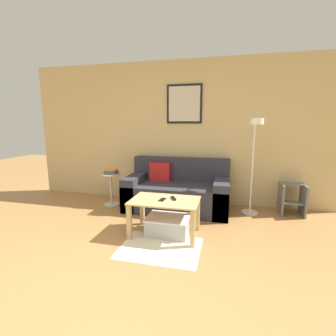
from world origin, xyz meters
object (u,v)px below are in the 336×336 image
Objects in this scene: storage_bin at (168,225)px; book_stack at (111,172)px; step_stool at (292,198)px; cell_phone at (162,200)px; couch at (177,192)px; side_table at (111,186)px; remote_control at (173,198)px; coffee_table at (165,207)px; floor_lamp at (254,153)px.

book_stack is at bearing 144.18° from storage_bin.
storage_bin is at bearing -146.62° from step_stool.
step_stool reaches higher than cell_phone.
couch is 1.02m from storage_bin.
side_table reaches higher than step_stool.
couch is 1.01m from remote_control.
coffee_table is 3.39× the size of book_stack.
couch is 1.04m from coffee_table.
book_stack is (0.01, 0.01, 0.27)m from side_table.
floor_lamp is 1.62m from cell_phone.
coffee_table is 1.55m from side_table.
coffee_table reaches higher than storage_bin.
floor_lamp is 2.48m from side_table.
couch is 1.06m from cell_phone.
storage_bin is 2.17× the size of book_stack.
couch is 6.64× the size of book_stack.
floor_lamp is (1.20, -0.07, 0.71)m from couch.
floor_lamp reaches higher than book_stack.
book_stack is at bearing 147.98° from cell_phone.
side_table reaches higher than cell_phone.
side_table is at bearing -179.29° from floor_lamp.
side_table is (-1.27, 0.90, 0.22)m from storage_bin.
couch is at bearing 4.91° from side_table.
cell_phone is (-0.13, -0.07, -0.01)m from remote_control.
step_stool is at bearing 5.04° from side_table.
step_stool is at bearing 20.27° from floor_lamp.
book_stack is 3.06m from step_stool.
couch reaches higher than cell_phone.
step_stool is (1.85, 0.17, -0.03)m from couch.
couch is 3.05× the size of storage_bin.
remote_control is at bearing -139.40° from floor_lamp.
floor_lamp is 2.42m from book_stack.
remote_control reaches higher than cell_phone.
book_stack is (-1.23, 0.95, 0.23)m from coffee_table.
storage_bin is at bearing -35.27° from side_table.
remote_control is (1.34, -0.88, 0.15)m from side_table.
couch is at bearing -174.88° from step_stool.
cell_phone is 2.21m from step_stool.
step_stool is (1.77, 1.17, 0.15)m from storage_bin.
remote_control is 0.30× the size of step_stool.
side_table reaches higher than remote_control.
side_table is 3.81× the size of remote_control.
storage_bin is 1.13× the size of step_stool.
side_table reaches higher than storage_bin.
cell_phone reaches higher than coffee_table.
couch is 1.96× the size of coffee_table.
floor_lamp is at bearing 14.96° from remote_control.
floor_lamp reaches higher than cell_phone.
couch reaches higher than storage_bin.
step_stool reaches higher than storage_bin.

